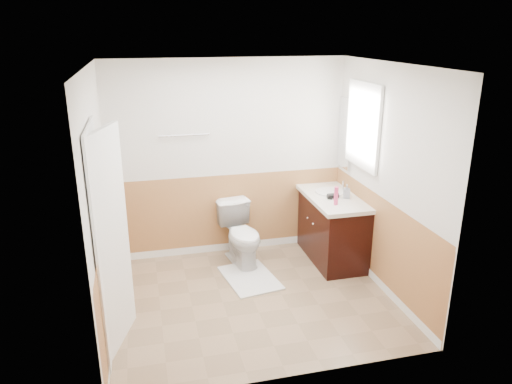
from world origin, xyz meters
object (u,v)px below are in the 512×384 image
object	(u,v)px
toilet	(242,235)
vanity_cabinet	(332,230)
bath_mat	(250,278)
soap_dispenser	(347,191)
lotion_bottle	(336,196)

from	to	relation	value
toilet	vanity_cabinet	xyz separation A→B (m)	(1.14, -0.17, 0.02)
bath_mat	vanity_cabinet	size ratio (longest dim) A/B	0.73
toilet	vanity_cabinet	distance (m)	1.15
vanity_cabinet	soap_dispenser	bearing A→B (deg)	-37.64
vanity_cabinet	bath_mat	bearing A→B (deg)	-166.45
vanity_cabinet	lotion_bottle	distance (m)	0.64
bath_mat	lotion_bottle	size ratio (longest dim) A/B	3.64
bath_mat	soap_dispenser	xyz separation A→B (m)	(1.26, 0.18, 0.93)
vanity_cabinet	lotion_bottle	xyz separation A→B (m)	(-0.10, -0.28, 0.56)
toilet	vanity_cabinet	bearing A→B (deg)	-18.06
toilet	lotion_bottle	bearing A→B (deg)	-33.17
soap_dispenser	lotion_bottle	bearing A→B (deg)	-138.91
bath_mat	lotion_bottle	distance (m)	1.41
lotion_bottle	soap_dispenser	world-z (taller)	lotion_bottle
lotion_bottle	soap_dispenser	size ratio (longest dim) A/B	1.29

